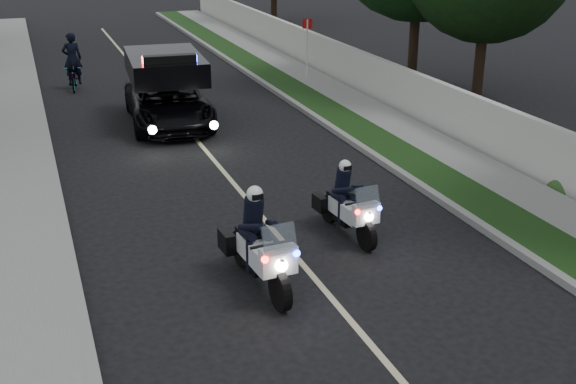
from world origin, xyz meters
The scene contains 18 objects.
ground centered at (0.00, 0.00, 0.00)m, with size 120.00×120.00×0.00m, color black.
curb_right centered at (4.10, 10.00, 0.07)m, with size 0.20×60.00×0.15m, color gray.
grass_verge centered at (4.80, 10.00, 0.08)m, with size 1.20×60.00×0.16m, color #193814.
sidewalk_right centered at (6.10, 10.00, 0.08)m, with size 1.40×60.00×0.16m, color gray.
property_wall centered at (7.10, 10.00, 0.75)m, with size 0.22×60.00×1.50m, color beige.
curb_left centered at (-4.10, 10.00, 0.07)m, with size 0.20×60.00×0.15m, color gray.
sidewalk_left centered at (-5.20, 10.00, 0.08)m, with size 2.00×60.00×0.16m, color gray.
lane_marking centered at (0.00, 10.00, 0.00)m, with size 0.12×50.00×0.01m, color #BFB78C.
police_moto_left centered at (-1.01, 2.98, 0.00)m, with size 0.76×2.17×1.84m, color silver, non-canonical shape.
police_moto_right centered at (1.33, 4.41, 0.00)m, with size 0.66×1.87×1.59m, color silver, non-canonical shape.
police_suv centered at (-0.39, 13.95, 0.00)m, with size 2.38×5.14×2.50m, color black.
bicycle centered at (-2.75, 19.87, 0.00)m, with size 0.61×1.75×0.92m, color black.
cyclist centered at (-2.75, 19.87, 0.00)m, with size 0.69×0.46×1.92m, color black.
sign_post centered at (6.00, 18.40, 0.00)m, with size 0.38×0.38×2.46m, color #A10D0B, non-canonical shape.
pampas_far centered at (7.60, 4.89, 0.00)m, with size 1.46×1.46×4.18m, color beige, non-canonical shape.
tree_right_c centered at (10.23, 13.03, 0.00)m, with size 5.74×5.74×9.57m, color black, non-canonical shape.
tree_right_d centered at (9.33, 16.02, 0.00)m, with size 6.72×6.72×11.20m, color #133712, non-canonical shape.
tree_right_e centered at (10.00, 33.88, 0.00)m, with size 4.66×4.66×7.77m, color black, non-canonical shape.
Camera 1 is at (-4.49, -7.93, 6.21)m, focal length 45.22 mm.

